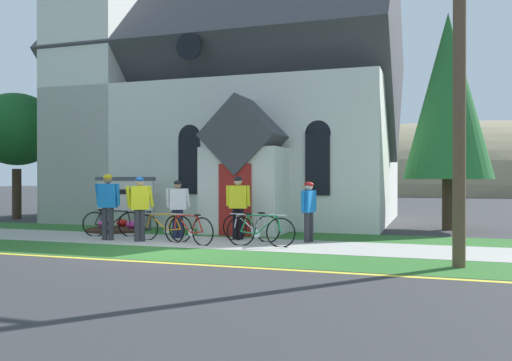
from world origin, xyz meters
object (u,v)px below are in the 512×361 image
church_sign (125,195)px  cyclist_in_green_jersey (238,202)px  cyclist_in_blue_jersey (140,203)px  cyclist_in_red_jersey (108,201)px  bicycle_yellow (251,227)px  cyclist_in_orange_jersey (178,205)px  bicycle_silver (112,223)px  bicycle_red (164,227)px  bicycle_black (260,231)px  bicycle_orange (188,229)px  roadside_conifer (448,96)px  utility_pole (454,24)px  yard_deciduous_tree (17,130)px  cyclist_in_yellow_jersey (309,207)px

church_sign → cyclist_in_green_jersey: 4.66m
cyclist_in_blue_jersey → cyclist_in_red_jersey: cyclist_in_red_jersey is taller
bicycle_yellow → cyclist_in_orange_jersey: size_ratio=1.05×
cyclist_in_red_jersey → bicycle_silver: bearing=116.2°
bicycle_red → cyclist_in_orange_jersey: cyclist_in_orange_jersey is taller
bicycle_silver → cyclist_in_red_jersey: bearing=-63.8°
bicycle_black → cyclist_in_red_jersey: bearing=-178.6°
bicycle_yellow → cyclist_in_red_jersey: size_ratio=0.95×
cyclist_in_orange_jersey → cyclist_in_red_jersey: size_ratio=0.91×
bicycle_silver → cyclist_in_red_jersey: cyclist_in_red_jersey is taller
cyclist_in_orange_jersey → cyclist_in_blue_jersey: 1.19m
cyclist_in_red_jersey → cyclist_in_orange_jersey: bearing=32.9°
cyclist_in_blue_jersey → bicycle_orange: bearing=-2.1°
bicycle_silver → cyclist_in_red_jersey: (0.43, -0.87, 0.69)m
roadside_conifer → utility_pole: bearing=-90.6°
bicycle_red → utility_pole: (7.21, -1.97, 4.24)m
cyclist_in_blue_jersey → utility_pole: 8.67m
cyclist_in_red_jersey → roadside_conifer: (8.79, 5.88, 3.25)m
bicycle_red → cyclist_in_red_jersey: cyclist_in_red_jersey is taller
bicycle_red → church_sign: bearing=138.8°
bicycle_orange → bicycle_silver: (-2.86, 0.93, 0.00)m
utility_pole → church_sign: bearing=156.5°
bicycle_yellow → cyclist_in_orange_jersey: 2.24m
yard_deciduous_tree → cyclist_in_blue_jersey: bearing=-30.7°
bicycle_orange → bicycle_black: bearing=4.9°
bicycle_orange → yard_deciduous_tree: yard_deciduous_tree is taller
yard_deciduous_tree → roadside_conifer: bearing=2.3°
bicycle_black → cyclist_in_red_jersey: 4.35m
bicycle_orange → bicycle_yellow: bearing=39.0°
bicycle_yellow → cyclist_in_yellow_jersey: (1.50, 0.29, 0.54)m
bicycle_black → utility_pole: (4.41, -1.71, 4.22)m
bicycle_yellow → roadside_conifer: roadside_conifer is taller
cyclist_in_orange_jersey → cyclist_in_yellow_jersey: (3.67, 0.28, -0.03)m
bicycle_red → cyclist_in_blue_jersey: (-0.52, -0.37, 0.64)m
bicycle_black → cyclist_in_orange_jersey: (-2.72, 0.92, 0.56)m
church_sign → cyclist_in_orange_jersey: (2.73, -1.67, -0.19)m
bicycle_red → cyclist_in_green_jersey: cyclist_in_green_jersey is taller
cyclist_in_yellow_jersey → roadside_conifer: roadside_conifer is taller
cyclist_in_yellow_jersey → bicycle_black: bearing=-128.5°
bicycle_red → cyclist_in_blue_jersey: size_ratio=1.03×
bicycle_orange → cyclist_in_red_jersey: size_ratio=0.92×
church_sign → bicycle_red: church_sign is taller
cyclist_in_blue_jersey → cyclist_in_green_jersey: cyclist_in_green_jersey is taller
bicycle_silver → roadside_conifer: (9.22, 5.01, 3.94)m
bicycle_black → cyclist_in_green_jersey: size_ratio=1.03×
bicycle_orange → cyclist_in_yellow_jersey: (2.82, 1.36, 0.54)m
cyclist_in_orange_jersey → bicycle_silver: bearing=-175.8°
bicycle_yellow → cyclist_in_blue_jersey: cyclist_in_blue_jersey is taller
bicycle_yellow → bicycle_silver: bearing=-178.1°
bicycle_silver → cyclist_in_orange_jersey: (2.01, 0.15, 0.57)m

